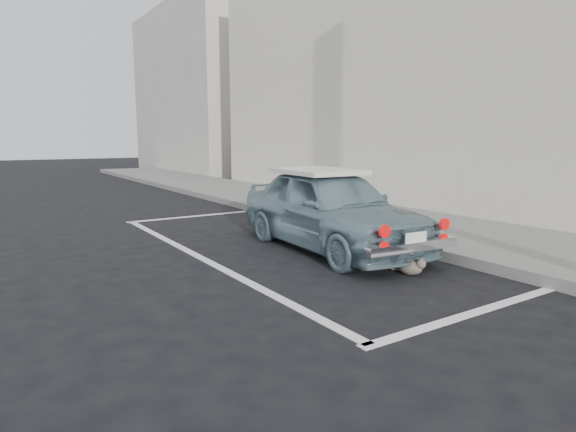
# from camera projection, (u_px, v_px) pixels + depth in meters

# --- Properties ---
(ground) EXTENTS (80.00, 80.00, 0.00)m
(ground) POSITION_uv_depth(u_px,v_px,m) (402.00, 307.00, 4.83)
(ground) COLOR black
(ground) RESTS_ON ground
(sidewalk) EXTENTS (2.80, 40.00, 0.15)m
(sidewalk) POSITION_uv_depth(u_px,v_px,m) (448.00, 233.00, 8.20)
(sidewalk) COLOR slate
(sidewalk) RESTS_ON ground
(shop_building) EXTENTS (3.50, 18.00, 7.00)m
(shop_building) POSITION_uv_depth(u_px,v_px,m) (474.00, 58.00, 10.99)
(shop_building) COLOR beige
(shop_building) RESTS_ON ground
(building_far) EXTENTS (3.50, 10.00, 8.00)m
(building_far) POSITION_uv_depth(u_px,v_px,m) (199.00, 92.00, 24.14)
(building_far) COLOR #AEA69E
(building_far) RESTS_ON ground
(pline_rear) EXTENTS (3.00, 0.12, 0.01)m
(pline_rear) POSITION_uv_depth(u_px,v_px,m) (477.00, 312.00, 4.68)
(pline_rear) COLOR silver
(pline_rear) RESTS_ON ground
(pline_front) EXTENTS (3.00, 0.12, 0.01)m
(pline_front) POSITION_uv_depth(u_px,v_px,m) (197.00, 216.00, 10.47)
(pline_front) COLOR silver
(pline_front) RESTS_ON ground
(pline_side) EXTENTS (0.12, 7.00, 0.01)m
(pline_side) POSITION_uv_depth(u_px,v_px,m) (200.00, 257.00, 6.82)
(pline_side) COLOR silver
(pline_side) RESTS_ON ground
(retro_coupe) EXTENTS (1.69, 3.72, 1.23)m
(retro_coupe) POSITION_uv_depth(u_px,v_px,m) (331.00, 208.00, 7.29)
(retro_coupe) COLOR slate
(retro_coupe) RESTS_ON ground
(cat) EXTENTS (0.29, 0.44, 0.24)m
(cat) POSITION_uv_depth(u_px,v_px,m) (411.00, 266.00, 5.94)
(cat) COLOR brown
(cat) RESTS_ON ground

